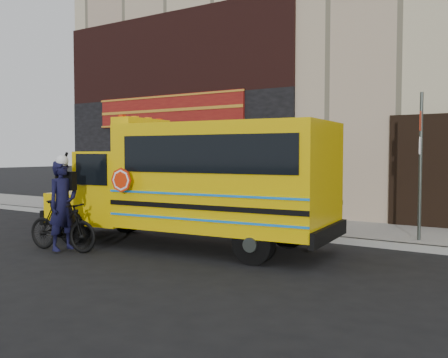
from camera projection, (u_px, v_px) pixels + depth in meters
ground at (186, 250)px, 10.92m from camera, size 120.00×120.00×0.00m
curb at (247, 231)px, 13.08m from camera, size 40.00×0.20×0.15m
sidewalk at (273, 224)px, 14.33m from camera, size 40.00×3.00×0.15m
building at (349, 50)px, 19.35m from camera, size 20.00×10.70×12.00m
school_bus at (199, 180)px, 11.06m from camera, size 7.06×2.79×2.92m
sign_pole at (420, 163)px, 11.19m from camera, size 0.08×0.30×3.48m
bicycle at (62, 226)px, 10.73m from camera, size 1.87×0.76×1.09m
cyclist at (63, 207)px, 10.61m from camera, size 0.47×0.71×1.92m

